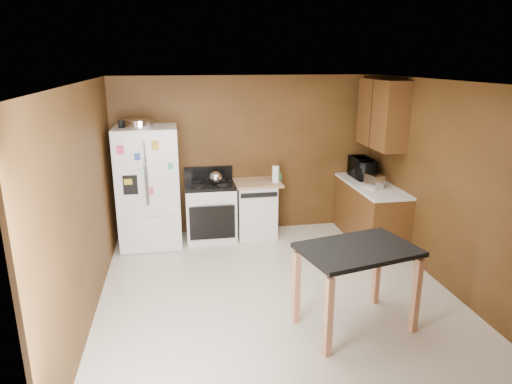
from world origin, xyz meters
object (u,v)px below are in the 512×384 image
object	(u,v)px
green_canister	(278,177)
dishwasher	(256,208)
roasting_pan	(139,123)
pen_cup	(121,124)
island	(357,261)
toaster	(374,181)
microwave	(362,169)
kettle	(216,178)
gas_range	(210,210)
refrigerator	(149,187)
paper_towel	(276,174)

from	to	relation	value
green_canister	dishwasher	bearing A→B (deg)	-174.83
roasting_pan	pen_cup	bearing A→B (deg)	-171.46
green_canister	island	world-z (taller)	green_canister
toaster	microwave	xyz separation A→B (m)	(0.06, 0.59, 0.05)
pen_cup	microwave	distance (m)	3.76
kettle	island	xyz separation A→B (m)	(1.20, -2.71, -0.24)
microwave	dishwasher	xyz separation A→B (m)	(-1.72, 0.09, -0.59)
gas_range	microwave	bearing A→B (deg)	-1.54
green_canister	refrigerator	xyz separation A→B (m)	(-2.00, -0.12, -0.04)
green_canister	refrigerator	distance (m)	2.01
island	roasting_pan	bearing A→B (deg)	130.17
green_canister	kettle	bearing A→B (deg)	-174.11
paper_towel	island	distance (m)	2.71
gas_range	dishwasher	bearing A→B (deg)	1.94
paper_towel	gas_range	distance (m)	1.16
refrigerator	paper_towel	bearing A→B (deg)	-0.42
island	gas_range	bearing A→B (deg)	115.07
microwave	roasting_pan	bearing A→B (deg)	88.64
green_canister	microwave	world-z (taller)	microwave
refrigerator	island	size ratio (longest dim) A/B	1.40
kettle	island	size ratio (longest dim) A/B	0.15
gas_range	dishwasher	xyz separation A→B (m)	(0.72, 0.02, -0.01)
gas_range	roasting_pan	bearing A→B (deg)	-176.30
roasting_pan	green_canister	bearing A→B (deg)	3.36
pen_cup	kettle	size ratio (longest dim) A/B	0.58
roasting_pan	dishwasher	distance (m)	2.21
dishwasher	island	world-z (taller)	island
pen_cup	microwave	xyz separation A→B (m)	(3.67, 0.04, -0.81)
kettle	dishwasher	distance (m)	0.84
kettle	paper_towel	size ratio (longest dim) A/B	0.77
toaster	microwave	world-z (taller)	microwave
paper_towel	green_canister	size ratio (longest dim) A/B	2.36
roasting_pan	island	size ratio (longest dim) A/B	0.34
gas_range	kettle	bearing A→B (deg)	-26.99
paper_towel	island	size ratio (longest dim) A/B	0.20
roasting_pan	microwave	xyz separation A→B (m)	(3.43, -0.00, -0.81)
roasting_pan	paper_towel	distance (m)	2.17
refrigerator	microwave	bearing A→B (deg)	-0.08
microwave	island	xyz separation A→B (m)	(-1.15, -2.69, -0.29)
pen_cup	paper_towel	bearing A→B (deg)	0.66
kettle	toaster	bearing A→B (deg)	-14.83
toaster	dishwasher	size ratio (longest dim) A/B	0.30
green_canister	toaster	distance (m)	1.47
kettle	dishwasher	size ratio (longest dim) A/B	0.22
pen_cup	dishwasher	distance (m)	2.41
pen_cup	dishwasher	xyz separation A→B (m)	(1.95, 0.13, -1.40)
paper_towel	toaster	xyz separation A→B (m)	(1.36, -0.58, -0.02)
kettle	pen_cup	bearing A→B (deg)	-177.60
kettle	refrigerator	xyz separation A→B (m)	(-1.00, -0.02, -0.10)
pen_cup	toaster	bearing A→B (deg)	-8.68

